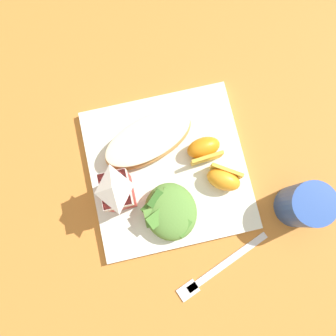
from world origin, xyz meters
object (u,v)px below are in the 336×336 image
at_px(green_salad_pile, 170,212).
at_px(milk_carton, 117,191).
at_px(metal_fork, 216,270).
at_px(drinking_blue_cup, 304,205).
at_px(cheesy_pizza_bread, 148,140).
at_px(white_plate, 168,170).
at_px(orange_wedge_front, 224,179).
at_px(orange_wedge_middle, 204,149).

distance_m(green_salad_pile, milk_carton, 0.10).
bearing_deg(metal_fork, drinking_blue_cup, -65.03).
xyz_separation_m(cheesy_pizza_bread, milk_carton, (-0.08, 0.07, 0.04)).
relative_size(white_plate, green_salad_pile, 2.80).
xyz_separation_m(white_plate, cheesy_pizza_bread, (0.06, 0.02, 0.03)).
distance_m(green_salad_pile, drinking_blue_cup, 0.23).
bearing_deg(green_salad_pile, cheesy_pizza_bread, 4.47).
distance_m(milk_carton, metal_fork, 0.23).
bearing_deg(orange_wedge_front, green_salad_pile, 108.63).
bearing_deg(orange_wedge_middle, milk_carton, 105.69).
relative_size(white_plate, metal_fork, 1.54).
xyz_separation_m(milk_carton, metal_fork, (-0.17, -0.13, -0.07)).
distance_m(white_plate, green_salad_pile, 0.08).
height_order(cheesy_pizza_bread, metal_fork, cheesy_pizza_bread).
distance_m(white_plate, drinking_blue_cup, 0.24).
height_order(green_salad_pile, orange_wedge_front, green_salad_pile).
relative_size(white_plate, drinking_blue_cup, 3.05).
bearing_deg(green_salad_pile, metal_fork, -154.55).
xyz_separation_m(green_salad_pile, metal_fork, (-0.12, -0.06, -0.03)).
relative_size(orange_wedge_front, orange_wedge_middle, 1.11).
distance_m(white_plate, metal_fork, 0.20).
xyz_separation_m(white_plate, green_salad_pile, (-0.08, 0.01, 0.03)).
bearing_deg(orange_wedge_middle, orange_wedge_front, -160.49).
bearing_deg(green_salad_pile, milk_carton, 56.96).
bearing_deg(orange_wedge_front, metal_fork, 162.65).
height_order(orange_wedge_front, drinking_blue_cup, drinking_blue_cup).
distance_m(cheesy_pizza_bread, orange_wedge_front, 0.15).
relative_size(cheesy_pizza_bread, milk_carton, 1.69).
bearing_deg(orange_wedge_middle, green_salad_pile, 139.05).
distance_m(white_plate, orange_wedge_front, 0.10).
xyz_separation_m(orange_wedge_front, drinking_blue_cup, (-0.07, -0.12, 0.01)).
bearing_deg(milk_carton, green_salad_pile, -123.04).
relative_size(cheesy_pizza_bread, orange_wedge_middle, 2.96).
height_order(white_plate, orange_wedge_middle, orange_wedge_middle).
bearing_deg(orange_wedge_middle, drinking_blue_cup, -133.69).
bearing_deg(milk_carton, orange_wedge_middle, -74.31).
height_order(orange_wedge_middle, metal_fork, orange_wedge_middle).
xyz_separation_m(orange_wedge_middle, metal_fork, (-0.21, 0.03, -0.03)).
height_order(cheesy_pizza_bread, orange_wedge_front, orange_wedge_front).
distance_m(cheesy_pizza_bread, orange_wedge_middle, 0.10).
xyz_separation_m(white_plate, metal_fork, (-0.19, -0.04, -0.01)).
bearing_deg(white_plate, orange_wedge_front, -114.70).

